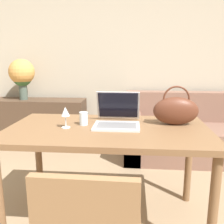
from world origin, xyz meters
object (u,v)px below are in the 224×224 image
object	(u,v)px
drinking_glass	(84,119)
flower_vase	(22,74)
couch	(201,135)
wine_glass	(65,113)
handbag	(176,110)
laptop	(117,116)

from	to	relation	value
drinking_glass	flower_vase	distance (m)	1.91
couch	wine_glass	bearing A→B (deg)	-133.41
handbag	flower_vase	world-z (taller)	flower_vase
laptop	flower_vase	world-z (taller)	flower_vase
laptop	wine_glass	xyz separation A→B (m)	(-0.37, -0.14, 0.05)
couch	laptop	size ratio (longest dim) A/B	5.45
laptop	flower_vase	size ratio (longest dim) A/B	0.65
laptop	handbag	bearing A→B (deg)	2.90
couch	flower_vase	xyz separation A→B (m)	(-2.42, 0.14, 0.77)
handbag	couch	bearing A→B (deg)	66.53
couch	handbag	size ratio (longest dim) A/B	5.77
wine_glass	flower_vase	distance (m)	1.91
laptop	drinking_glass	size ratio (longest dim) A/B	3.58
wine_glass	handbag	size ratio (longest dim) A/B	0.46
laptop	wine_glass	distance (m)	0.40
drinking_glass	handbag	distance (m)	0.71
wine_glass	laptop	bearing A→B (deg)	20.05
laptop	handbag	world-z (taller)	handbag
laptop	wine_glass	world-z (taller)	laptop
handbag	flower_vase	xyz separation A→B (m)	(-1.85, 1.44, 0.17)
couch	flower_vase	bearing A→B (deg)	176.78
laptop	drinking_glass	xyz separation A→B (m)	(-0.26, -0.04, -0.02)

